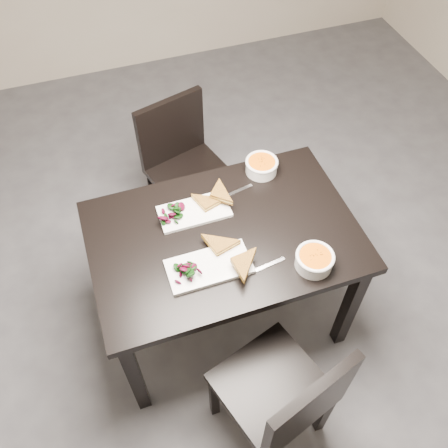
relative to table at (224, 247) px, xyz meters
name	(u,v)px	position (x,y,z in m)	size (l,w,h in m)	color
ground	(225,300)	(0.03, 0.08, -0.65)	(5.00, 5.00, 0.00)	#47474C
table	(224,247)	(0.00, 0.00, 0.00)	(1.20, 0.80, 0.75)	black
chair_near	(286,397)	(0.03, -0.68, -0.17)	(0.53, 0.53, 0.85)	black
chair_far	(183,161)	(0.01, 0.77, -0.17)	(0.52, 0.52, 0.85)	black
plate_near	(209,267)	(-0.12, -0.15, 0.11)	(0.36, 0.18, 0.02)	white
sandwich_near	(222,255)	(-0.05, -0.14, 0.15)	(0.18, 0.13, 0.06)	#9F6C21
salad_near	(186,269)	(-0.22, -0.15, 0.14)	(0.11, 0.10, 0.05)	black
soup_bowl_near	(315,259)	(0.31, -0.28, 0.14)	(0.16, 0.16, 0.07)	white
cutlery_near	(266,266)	(0.11, -0.22, 0.10)	(0.18, 0.02, 0.00)	silver
plate_far	(194,212)	(-0.09, 0.16, 0.11)	(0.33, 0.16, 0.02)	white
sandwich_far	(208,206)	(-0.03, 0.14, 0.14)	(0.16, 0.12, 0.05)	#9F6C21
salad_far	(173,213)	(-0.19, 0.16, 0.14)	(0.10, 0.09, 0.04)	black
soup_bowl_far	(262,165)	(0.30, 0.31, 0.14)	(0.16, 0.16, 0.07)	white
cutlery_far	(236,192)	(0.14, 0.22, 0.10)	(0.18, 0.02, 0.00)	silver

